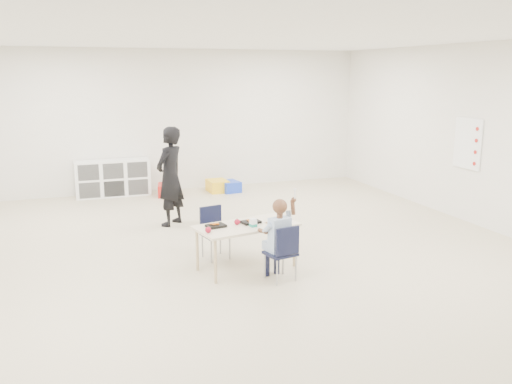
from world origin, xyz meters
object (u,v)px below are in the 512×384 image
object	(u,v)px
adult	(170,176)
chair_near	(280,252)
table	(246,246)
cubby_shelf	(113,178)
child	(281,236)

from	to	relation	value
adult	chair_near	bearing A→B (deg)	60.64
table	cubby_shelf	bearing A→B (deg)	92.62
table	chair_near	distance (m)	0.55
table	chair_near	world-z (taller)	chair_near
table	chair_near	size ratio (longest dim) A/B	1.96
chair_near	child	size ratio (longest dim) A/B	0.63
chair_near	table	bearing A→B (deg)	106.02
child	cubby_shelf	distance (m)	5.30
child	chair_near	bearing A→B (deg)	0.00
chair_near	adult	distance (m)	2.85
table	adult	bearing A→B (deg)	90.93
child	table	bearing A→B (deg)	106.02
chair_near	child	world-z (taller)	child
child	cubby_shelf	xyz separation A→B (m)	(-1.43, 5.10, -0.17)
child	adult	bearing A→B (deg)	93.81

